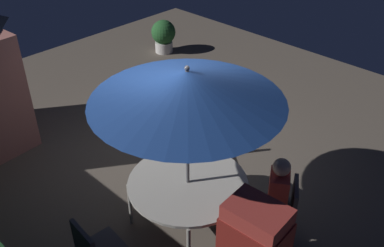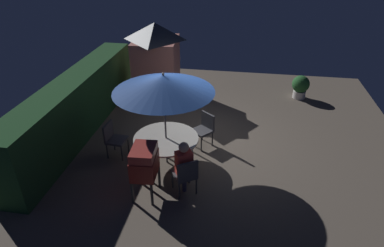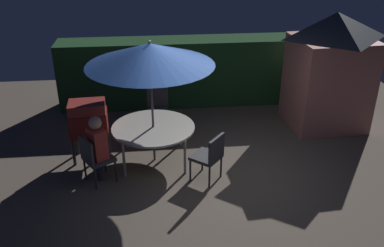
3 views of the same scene
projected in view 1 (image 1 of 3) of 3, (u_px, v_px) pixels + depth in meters
ground_plane at (169, 163)px, 7.08m from camera, size 11.00×11.00×0.00m
patio_table at (188, 184)px, 5.64m from camera, size 1.57×1.57×0.72m
patio_umbrella at (187, 86)px, 4.84m from camera, size 2.29×2.29×2.38m
bbq_grill at (256, 231)px, 4.74m from camera, size 0.73×0.54×1.20m
chair_near_shed at (283, 207)px, 5.52m from camera, size 0.64×0.64×0.90m
chair_far_side at (180, 138)px, 6.77m from camera, size 0.65×0.65×0.90m
potted_plant_by_shed at (163, 35)px, 10.56m from camera, size 0.59×0.59×0.81m
person_in_red at (278, 190)px, 5.39m from camera, size 0.38×0.42×1.26m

